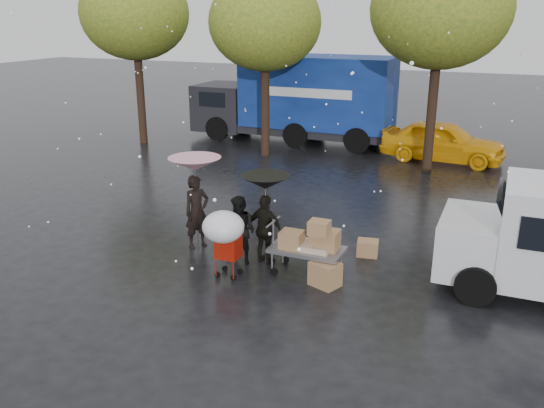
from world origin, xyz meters
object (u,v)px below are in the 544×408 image
at_px(shopping_cart, 224,230).
at_px(vendor_cart, 311,242).
at_px(person_pink, 197,212).
at_px(person_black, 266,229).
at_px(blue_truck, 298,99).
at_px(yellow_taxi, 443,141).

bearing_deg(shopping_cart, vendor_cart, 29.19).
height_order(person_pink, vendor_cart, person_pink).
xyz_separation_m(person_black, shopping_cart, (-0.43, -1.06, 0.30)).
xyz_separation_m(vendor_cart, blue_truck, (-4.73, 11.97, 1.03)).
relative_size(shopping_cart, yellow_taxi, 0.34).
bearing_deg(person_black, yellow_taxi, -88.47).
xyz_separation_m(vendor_cart, shopping_cart, (-1.53, -0.85, 0.34)).
distance_m(person_pink, person_black, 1.82).
xyz_separation_m(person_black, blue_truck, (-3.63, 11.76, 0.99)).
relative_size(person_pink, yellow_taxi, 0.39).
distance_m(person_black, blue_truck, 12.35).
height_order(blue_truck, yellow_taxi, blue_truck).
distance_m(person_black, vendor_cart, 1.11).
relative_size(person_black, vendor_cart, 1.01).
bearing_deg(blue_truck, person_black, -72.83).
height_order(person_black, shopping_cart, person_black).
bearing_deg(person_pink, person_black, -66.29).
xyz_separation_m(vendor_cart, yellow_taxi, (1.26, 10.80, 0.01)).
xyz_separation_m(person_black, yellow_taxi, (2.35, 10.60, -0.03)).
relative_size(person_pink, blue_truck, 0.20).
relative_size(shopping_cart, blue_truck, 0.18).
relative_size(person_pink, vendor_cart, 1.12).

